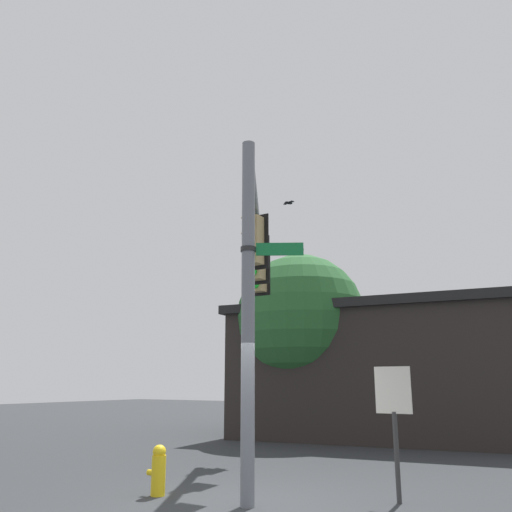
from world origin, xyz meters
TOP-DOWN VIEW (x-y plane):
  - ground_plane at (0.00, 0.00)m, footprint 80.00×80.00m
  - signal_pole at (0.00, 0.00)m, footprint 0.23×0.23m
  - mast_arm at (1.64, -2.92)m, footprint 3.47×5.95m
  - traffic_light_nearest_pole at (1.05, -1.86)m, footprint 0.54×0.49m
  - traffic_light_mid_inner at (1.91, -3.38)m, footprint 0.54×0.49m
  - traffic_light_mid_outer at (2.76, -4.91)m, footprint 0.54×0.49m
  - street_name_sign at (-0.23, -0.13)m, footprint 0.97×0.62m
  - bird_flying at (2.85, -6.95)m, footprint 0.48×0.30m
  - storefront_building at (1.48, -12.44)m, footprint 11.17×9.99m
  - tree_by_storefront at (3.76, -9.47)m, footprint 4.54×4.54m
  - fire_hydrant at (1.74, 0.09)m, footprint 0.35×0.24m
  - historical_marker at (-1.93, -1.46)m, footprint 0.60×0.08m

SIDE VIEW (x-z plane):
  - ground_plane at x=0.00m, z-range 0.00..0.00m
  - fire_hydrant at x=1.74m, z-range 0.00..0.83m
  - historical_marker at x=-1.93m, z-range 0.34..2.47m
  - storefront_building at x=1.48m, z-range 0.01..4.52m
  - signal_pole at x=0.00m, z-range 0.00..6.07m
  - street_name_sign at x=-0.23m, z-range 3.99..4.21m
  - tree_by_storefront at x=3.76m, z-range 0.91..7.29m
  - traffic_light_nearest_pole at x=1.05m, z-range 4.19..5.50m
  - traffic_light_mid_inner at x=1.91m, z-range 4.19..5.50m
  - traffic_light_mid_outer at x=2.76m, z-range 4.19..5.50m
  - mast_arm at x=1.64m, z-range 5.54..5.76m
  - bird_flying at x=2.85m, z-range 7.47..7.57m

